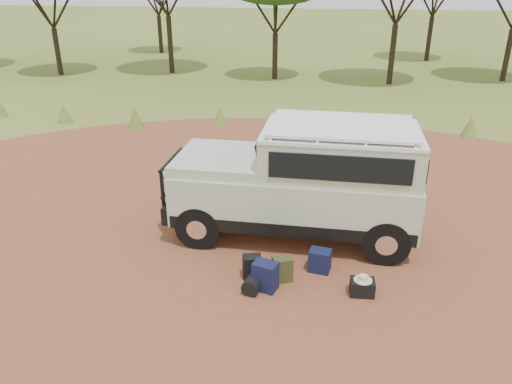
# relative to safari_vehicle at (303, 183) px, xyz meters

# --- Properties ---
(ground) EXTENTS (140.00, 140.00, 0.00)m
(ground) POSITION_rel_safari_vehicle_xyz_m (-0.66, -1.17, -1.25)
(ground) COLOR #546624
(ground) RESTS_ON ground
(dirt_clearing) EXTENTS (23.00, 23.00, 0.01)m
(dirt_clearing) POSITION_rel_safari_vehicle_xyz_m (-0.66, -1.17, -1.24)
(dirt_clearing) COLOR brown
(dirt_clearing) RESTS_ON ground
(grass_fringe) EXTENTS (36.60, 1.60, 0.90)m
(grass_fringe) POSITION_rel_safari_vehicle_xyz_m (-0.55, 7.50, -0.84)
(grass_fringe) COLOR #546624
(grass_fringe) RESTS_ON ground
(safari_vehicle) EXTENTS (5.40, 2.21, 2.58)m
(safari_vehicle) POSITION_rel_safari_vehicle_xyz_m (0.00, 0.00, 0.00)
(safari_vehicle) COLOR #AEC4A7
(safari_vehicle) RESTS_ON ground
(walking_staff) EXTENTS (0.52, 0.27, 1.57)m
(walking_staff) POSITION_rel_safari_vehicle_xyz_m (-2.22, 0.04, -0.46)
(walking_staff) COLOR maroon
(walking_staff) RESTS_ON ground
(backpack_black) EXTENTS (0.41, 0.35, 0.48)m
(backpack_black) POSITION_rel_safari_vehicle_xyz_m (-0.81, -1.89, -1.01)
(backpack_black) COLOR black
(backpack_black) RESTS_ON ground
(backpack_navy) EXTENTS (0.50, 0.42, 0.57)m
(backpack_navy) POSITION_rel_safari_vehicle_xyz_m (-0.51, -2.23, -0.96)
(backpack_navy) COLOR #121A3B
(backpack_navy) RESTS_ON ground
(backpack_olive) EXTENTS (0.43, 0.38, 0.49)m
(backpack_olive) POSITION_rel_safari_vehicle_xyz_m (-0.23, -1.89, -1.00)
(backpack_olive) COLOR #363A1B
(backpack_olive) RESTS_ON ground
(duffel_navy) EXTENTS (0.46, 0.37, 0.46)m
(duffel_navy) POSITION_rel_safari_vehicle_xyz_m (0.47, -1.45, -1.02)
(duffel_navy) COLOR #121A3B
(duffel_navy) RESTS_ON ground
(hard_case) EXTENTS (0.45, 0.33, 0.31)m
(hard_case) POSITION_rel_safari_vehicle_xyz_m (1.26, -2.12, -1.09)
(hard_case) COLOR black
(hard_case) RESTS_ON ground
(stuff_sack) EXTENTS (0.37, 0.37, 0.32)m
(stuff_sack) POSITION_rel_safari_vehicle_xyz_m (-0.73, -2.38, -1.09)
(stuff_sack) COLOR black
(stuff_sack) RESTS_ON ground
(safari_hat) EXTENTS (0.33, 0.33, 0.10)m
(safari_hat) POSITION_rel_safari_vehicle_xyz_m (1.26, -2.12, -0.90)
(safari_hat) COLOR beige
(safari_hat) RESTS_ON hard_case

